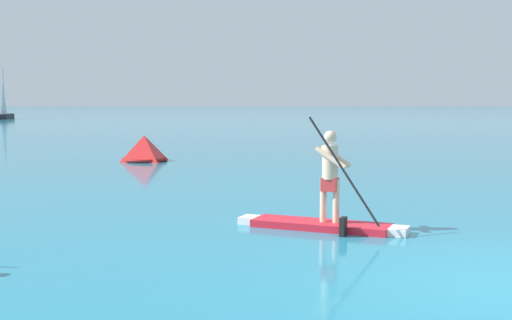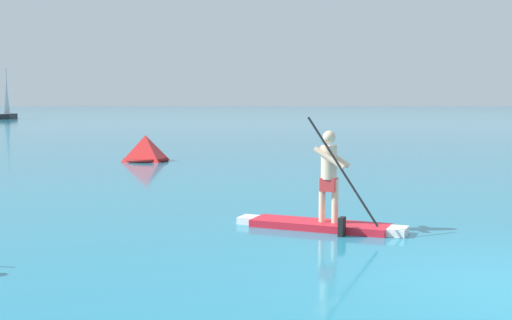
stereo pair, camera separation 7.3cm
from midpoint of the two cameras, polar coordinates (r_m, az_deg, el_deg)
The scene contains 3 objects.
paddleboarder_mid_center at distance 10.93m, azimuth 6.09°, elevation -4.29°, with size 2.80×1.62×1.90m.
race_marker_buoy at distance 23.26m, azimuth -9.50°, elevation 0.88°, with size 1.88×1.88×0.91m.
sailboat_left_horizon at distance 79.52m, azimuth -20.83°, elevation 3.88°, with size 2.14×5.12×5.67m.
Camera 2 is at (-3.24, -7.35, 2.14)m, focal length 45.91 mm.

